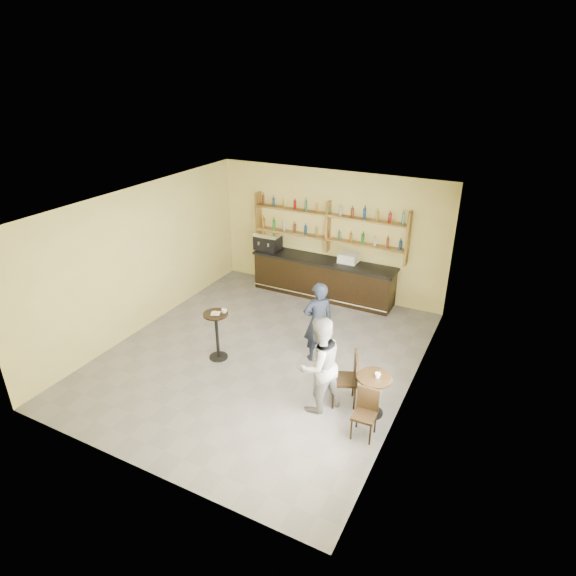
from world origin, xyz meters
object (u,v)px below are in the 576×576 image
at_px(espresso_machine, 268,241).
at_px(man_main, 318,322).
at_px(chair_west, 344,379).
at_px(pedestal_table, 217,336).
at_px(chair_south, 364,415).
at_px(patron_second, 319,365).
at_px(bar_counter, 323,278).
at_px(pastry_case, 348,259).
at_px(cafe_table, 373,395).

bearing_deg(espresso_machine, man_main, -42.51).
distance_m(man_main, chair_west, 1.51).
relative_size(pedestal_table, chair_south, 1.22).
height_order(espresso_machine, patron_second, patron_second).
bearing_deg(chair_west, bar_counter, -175.69).
bearing_deg(man_main, pastry_case, -126.20).
distance_m(espresso_machine, pastry_case, 2.26).
bearing_deg(espresso_machine, pastry_case, 3.15).
height_order(espresso_machine, pedestal_table, espresso_machine).
bearing_deg(chair_south, patron_second, 158.16).
bearing_deg(patron_second, cafe_table, 137.70).
xyz_separation_m(espresso_machine, chair_west, (3.65, -3.81, -0.74)).
xyz_separation_m(bar_counter, espresso_machine, (-1.61, 0.00, 0.74)).
xyz_separation_m(espresso_machine, man_main, (2.66, -2.73, -0.40)).
xyz_separation_m(bar_counter, pedestal_table, (-0.76, -3.63, 0.01)).
distance_m(man_main, chair_south, 2.39).
distance_m(espresso_machine, patron_second, 5.30).
height_order(espresso_machine, pastry_case, espresso_machine).
distance_m(bar_counter, man_main, 2.94).
distance_m(pastry_case, chair_west, 4.11).
bearing_deg(bar_counter, man_main, -68.83).
height_order(man_main, chair_west, man_main).
distance_m(man_main, patron_second, 1.54).
distance_m(espresso_machine, chair_south, 6.22).
xyz_separation_m(pastry_case, chair_south, (2.00, -4.46, -0.73)).
bearing_deg(pedestal_table, espresso_machine, 103.19).
xyz_separation_m(bar_counter, man_main, (1.06, -2.73, 0.34)).
distance_m(espresso_machine, chair_west, 5.33).
relative_size(pedestal_table, patron_second, 0.58).
distance_m(espresso_machine, man_main, 3.83).
bearing_deg(espresso_machine, chair_south, -43.22).
xyz_separation_m(man_main, cafe_table, (1.54, -1.14, -0.47)).
relative_size(pastry_case, chair_south, 0.56).
distance_m(chair_west, chair_south, 0.89).
distance_m(espresso_machine, cafe_table, 5.77).
bearing_deg(chair_west, man_main, -161.56).
height_order(pastry_case, man_main, man_main).
relative_size(pedestal_table, chair_west, 1.02).
bearing_deg(chair_west, pedestal_table, -117.67).
relative_size(bar_counter, chair_south, 4.43).
xyz_separation_m(pedestal_table, man_main, (1.81, 0.90, 0.34)).
xyz_separation_m(chair_west, patron_second, (-0.35, -0.32, 0.38)).
bearing_deg(patron_second, chair_west, 163.25).
relative_size(pedestal_table, cafe_table, 1.35).
distance_m(pedestal_table, chair_south, 3.51).
xyz_separation_m(cafe_table, patron_second, (-0.90, -0.27, 0.50)).
xyz_separation_m(cafe_table, chair_west, (-0.55, 0.05, 0.12)).
distance_m(pastry_case, pedestal_table, 3.94).
relative_size(cafe_table, chair_south, 0.90).
bearing_deg(chair_south, chair_west, 130.09).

